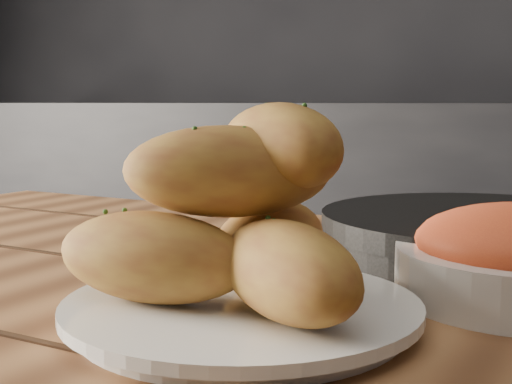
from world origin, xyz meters
name	(u,v)px	position (x,y,z in m)	size (l,w,h in m)	color
counter	(440,299)	(0.00, 1.70, 0.45)	(2.80, 0.60, 0.90)	black
plate	(242,312)	(0.17, 0.50, 0.76)	(0.24, 0.24, 0.02)	white
bread_rolls	(242,218)	(0.17, 0.50, 0.82)	(0.25, 0.21, 0.13)	#A7802E
skillet	(486,235)	(0.27, 0.80, 0.77)	(0.44, 0.32, 0.05)	black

